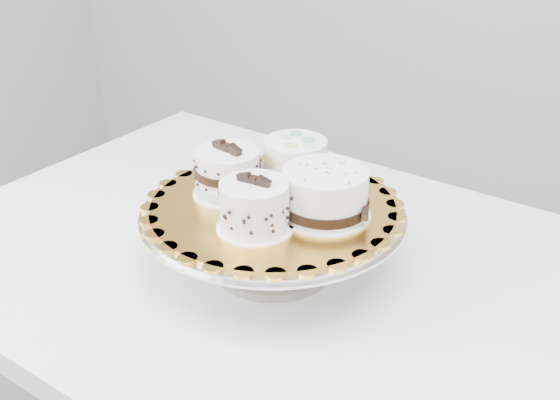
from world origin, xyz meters
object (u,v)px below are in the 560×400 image
at_px(cake_stand, 273,228).
at_px(cake_board, 273,206).
at_px(cake_banded, 228,174).
at_px(cake_swirl, 254,207).
at_px(cake_dots, 295,162).
at_px(cake_ribbon, 326,195).
at_px(table, 291,305).

xyz_separation_m(cake_stand, cake_board, (0.00, -0.00, 0.04)).
bearing_deg(cake_banded, cake_swirl, -24.11).
distance_m(cake_dots, cake_ribbon, 0.11).
bearing_deg(cake_board, cake_stand, 90.00).
relative_size(table, cake_dots, 11.18).
distance_m(table, cake_ribbon, 0.23).
height_order(cake_board, cake_dots, cake_dots).
bearing_deg(cake_ribbon, cake_banded, 162.47).
height_order(table, cake_banded, cake_banded).
relative_size(table, cake_board, 3.70).
relative_size(cake_stand, cake_board, 1.09).
height_order(cake_banded, cake_dots, cake_banded).
bearing_deg(cake_stand, cake_swirl, -84.90).
bearing_deg(cake_stand, cake_dots, 89.35).
distance_m(table, cake_banded, 0.24).
height_order(table, cake_dots, cake_dots).
xyz_separation_m(cake_swirl, cake_banded, (-0.08, 0.08, -0.00)).
bearing_deg(cake_board, cake_swirl, -84.90).
height_order(table, cake_stand, cake_stand).
relative_size(cake_banded, cake_ribbon, 0.81).
height_order(cake_stand, cake_ribbon, cake_ribbon).
height_order(cake_board, cake_swirl, cake_swirl).
xyz_separation_m(cake_stand, cake_banded, (-0.07, 0.01, 0.07)).
bearing_deg(cake_ribbon, cake_swirl, -150.44).
relative_size(cake_board, cake_ribbon, 2.41).
distance_m(table, cake_stand, 0.16).
relative_size(table, cake_banded, 10.99).
xyz_separation_m(cake_banded, cake_ribbon, (0.15, -0.00, -0.00)).
xyz_separation_m(table, cake_banded, (-0.09, -0.02, 0.22)).
bearing_deg(cake_banded, table, 34.90).
xyz_separation_m(cake_stand, cake_ribbon, (0.08, 0.00, 0.07)).
bearing_deg(cake_banded, cake_dots, 63.78).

